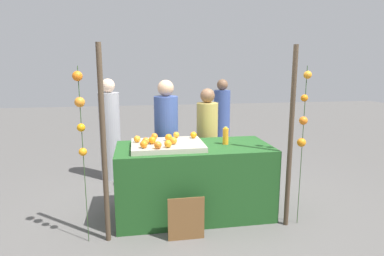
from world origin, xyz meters
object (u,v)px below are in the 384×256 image
(chalkboard_sign, at_px, (186,219))
(vendor_left, at_px, (167,143))
(stall_counter, at_px, (194,180))
(orange_0, at_px, (154,136))
(juice_bottle, at_px, (226,136))
(orange_1, at_px, (144,144))
(vendor_right, at_px, (207,144))

(chalkboard_sign, bearing_deg, vendor_left, 93.74)
(stall_counter, distance_m, orange_0, 0.76)
(juice_bottle, bearing_deg, orange_0, 169.51)
(stall_counter, distance_m, vendor_left, 0.82)
(orange_0, bearing_deg, juice_bottle, -10.49)
(stall_counter, bearing_deg, orange_1, -159.13)
(stall_counter, bearing_deg, chalkboard_sign, -107.71)
(orange_1, distance_m, vendor_right, 1.40)
(orange_0, relative_size, chalkboard_sign, 0.16)
(orange_0, relative_size, vendor_left, 0.05)
(orange_1, xyz_separation_m, chalkboard_sign, (0.43, -0.38, -0.77))
(juice_bottle, height_order, chalkboard_sign, juice_bottle)
(orange_1, bearing_deg, vendor_left, 69.77)
(orange_0, relative_size, orange_1, 0.92)
(vendor_left, height_order, vendor_right, vendor_left)
(stall_counter, height_order, juice_bottle, juice_bottle)
(orange_1, bearing_deg, vendor_right, 45.67)
(orange_1, relative_size, vendor_right, 0.06)
(stall_counter, relative_size, vendor_right, 1.23)
(orange_0, bearing_deg, vendor_right, 34.38)
(orange_1, bearing_deg, stall_counter, 20.87)
(orange_0, relative_size, vendor_right, 0.05)
(vendor_left, bearing_deg, orange_1, -110.23)
(juice_bottle, bearing_deg, chalkboard_sign, -133.71)
(stall_counter, xyz_separation_m, vendor_left, (-0.28, 0.69, 0.34))
(stall_counter, distance_m, vendor_right, 0.86)
(orange_0, height_order, juice_bottle, juice_bottle)
(stall_counter, xyz_separation_m, vendor_right, (0.33, 0.74, 0.28))
(chalkboard_sign, height_order, vendor_right, vendor_right)
(juice_bottle, relative_size, chalkboard_sign, 0.45)
(juice_bottle, relative_size, vendor_right, 0.14)
(chalkboard_sign, relative_size, vendor_left, 0.30)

